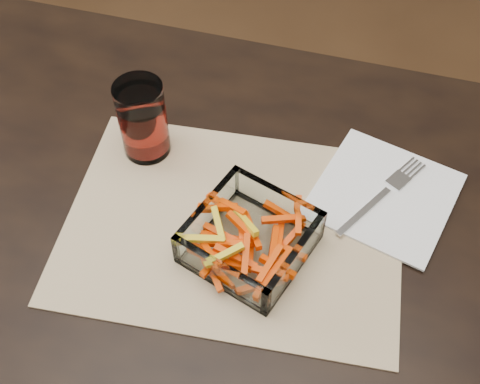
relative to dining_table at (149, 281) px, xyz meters
name	(u,v)px	position (x,y,z in m)	size (l,w,h in m)	color
dining_table	(149,281)	(0.00, 0.00, 0.00)	(1.60, 0.90, 0.75)	black
placemat	(233,225)	(0.11, 0.07, 0.09)	(0.45, 0.33, 0.00)	tan
glass_bowl	(250,239)	(0.14, 0.04, 0.11)	(0.18, 0.18, 0.06)	white
tumbler	(143,122)	(-0.05, 0.17, 0.15)	(0.07, 0.07, 0.12)	white
napkin	(384,194)	(0.30, 0.17, 0.09)	(0.18, 0.18, 0.00)	white
fork	(384,194)	(0.29, 0.17, 0.10)	(0.11, 0.17, 0.00)	silver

